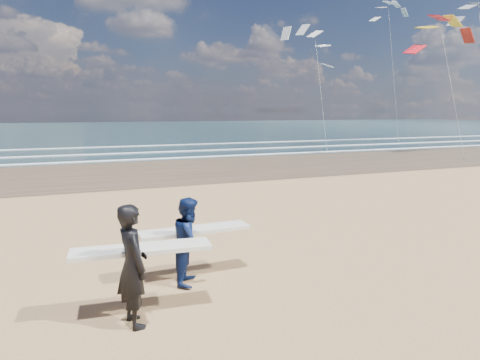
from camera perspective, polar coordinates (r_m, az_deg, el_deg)
name	(u,v)px	position (r m, az deg, el deg)	size (l,w,h in m)	color
wet_sand_strip	(390,157)	(32.12, 19.35, 2.89)	(220.00, 12.00, 0.01)	#463725
ocean	(189,128)	(80.85, -6.86, 6.86)	(220.00, 100.00, 0.02)	#1A353B
foam_breakers	(314,146)	(40.22, 9.83, 4.52)	(220.00, 11.70, 0.05)	white
surfer_near	(134,263)	(6.83, -14.00, -10.74)	(2.24, 1.10, 1.90)	black
surfer_far	(190,240)	(8.27, -6.65, -7.90)	(2.21, 1.14, 1.66)	#0D1D4D
kite_0	(448,67)	(34.65, 25.98, 13.37)	(6.19, 4.78, 11.16)	slate
kite_1	(319,77)	(38.75, 10.53, 13.35)	(5.78, 4.74, 11.14)	slate
kite_5	(393,62)	(52.10, 19.67, 14.54)	(5.10, 4.66, 16.32)	slate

